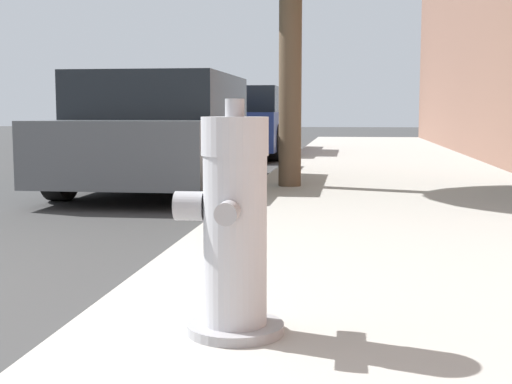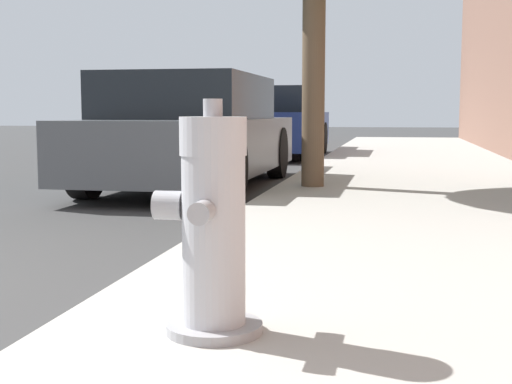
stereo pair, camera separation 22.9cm
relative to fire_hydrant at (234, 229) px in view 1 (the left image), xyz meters
The scene contains 4 objects.
sidewalk_slab 1.00m from the fire_hydrant, ahead, with size 3.06×40.00×0.12m.
fire_hydrant is the anchor object (origin of this frame).
parked_car_near 5.99m from the fire_hydrant, 106.90° to the left, with size 1.74×4.37×1.31m.
parked_car_mid 11.81m from the fire_hydrant, 98.56° to the left, with size 1.74×4.20×1.37m.
Camera 1 is at (2.98, -2.35, 0.89)m, focal length 50.00 mm.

